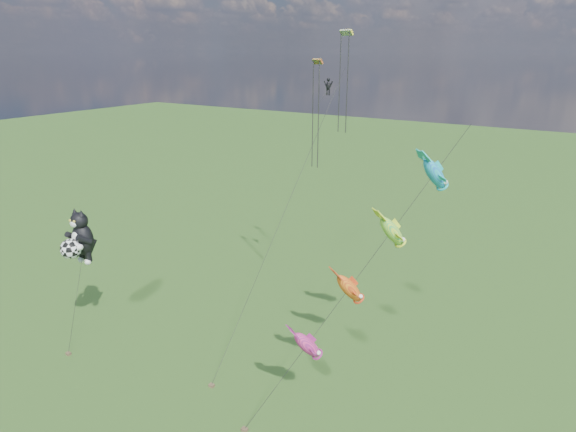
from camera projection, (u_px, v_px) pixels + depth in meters
The scene contains 4 objects.
ground at pixel (91, 342), 41.38m from camera, with size 300.00×300.00×0.00m, color #183E0F.
cat_kite_rig at pixel (79, 239), 38.81m from camera, with size 2.15×3.99×11.80m.
fish_windsock_rig at pixel (370, 260), 31.24m from camera, with size 9.57×12.92×19.26m.
parafoil_rig at pixel (326, 92), 40.26m from camera, with size 2.75×17.48×25.44m.
Camera 1 is at (33.29, -21.22, 23.67)m, focal length 30.00 mm.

